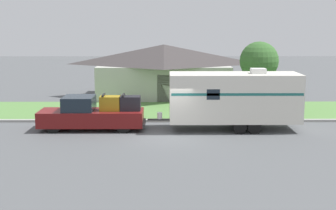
{
  "coord_description": "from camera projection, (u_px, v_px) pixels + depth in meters",
  "views": [
    {
      "loc": [
        -0.21,
        -24.14,
        5.97
      ],
      "look_at": [
        -0.05,
        1.69,
        1.4
      ],
      "focal_mm": 50.0,
      "sensor_mm": 36.0,
      "label": 1
    }
  ],
  "objects": [
    {
      "name": "mailbox",
      "position": [
        115.0,
        104.0,
        29.17
      ],
      "size": [
        0.48,
        0.2,
        1.22
      ],
      "color": "brown",
      "rests_on": "ground_plane"
    },
    {
      "name": "house_across_street",
      "position": [
        164.0,
        70.0,
        38.03
      ],
      "size": [
        11.23,
        6.67,
        4.22
      ],
      "color": "#B2B2A8",
      "rests_on": "ground_plane"
    },
    {
      "name": "pickup_truck",
      "position": [
        93.0,
        114.0,
        26.29
      ],
      "size": [
        5.94,
        2.0,
        2.02
      ],
      "color": "black",
      "rests_on": "ground_plane"
    },
    {
      "name": "travel_trailer",
      "position": [
        234.0,
        97.0,
        26.18
      ],
      "size": [
        8.48,
        2.44,
        3.46
      ],
      "color": "black",
      "rests_on": "ground_plane"
    },
    {
      "name": "lawn_strip",
      "position": [
        168.0,
        110.0,
        32.09
      ],
      "size": [
        80.0,
        7.0,
        0.03
      ],
      "color": "#568442",
      "rests_on": "ground_plane"
    },
    {
      "name": "curb_strip",
      "position": [
        169.0,
        121.0,
        28.49
      ],
      "size": [
        80.0,
        0.3,
        0.14
      ],
      "color": "#999993",
      "rests_on": "ground_plane"
    },
    {
      "name": "ground_plane",
      "position": [
        169.0,
        136.0,
        24.81
      ],
      "size": [
        120.0,
        120.0,
        0.0
      ],
      "primitive_type": "plane",
      "color": "#515456"
    },
    {
      "name": "tree_in_yard",
      "position": [
        259.0,
        61.0,
        31.51
      ],
      "size": [
        2.62,
        2.62,
        4.72
      ],
      "color": "brown",
      "rests_on": "ground_plane"
    }
  ]
}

